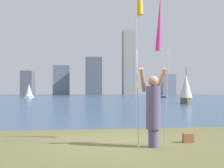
# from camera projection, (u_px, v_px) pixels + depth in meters

# --- Properties ---
(ground) EXTENTS (120.00, 138.00, 0.12)m
(ground) POSITION_uv_depth(u_px,v_px,m) (81.00, 98.00, 58.24)
(ground) COLOR brown
(person) EXTENTS (0.74, 0.54, 2.01)m
(person) POSITION_uv_depth(u_px,v_px,m) (153.00, 108.00, 7.04)
(person) COLOR #594C72
(person) RESTS_ON ground
(kite_flag_right) EXTENTS (0.16, 1.06, 4.13)m
(kite_flag_right) POSITION_uv_depth(u_px,v_px,m) (159.00, 25.00, 7.83)
(kite_flag_right) COLOR #B2B2B7
(kite_flag_right) RESTS_ON ground
(bag) EXTENTS (0.28, 0.16, 0.25)m
(bag) POSITION_uv_depth(u_px,v_px,m) (188.00, 138.00, 7.63)
(bag) COLOR brown
(bag) RESTS_ON ground
(sailboat_3) EXTENTS (3.02, 1.97, 4.54)m
(sailboat_3) POSITION_uv_depth(u_px,v_px,m) (160.00, 97.00, 59.87)
(sailboat_3) COLOR #2D6084
(sailboat_3) RESTS_ON ground
(sailboat_4) EXTENTS (1.84, 3.31, 3.99)m
(sailboat_4) POSITION_uv_depth(u_px,v_px,m) (29.00, 91.00, 58.11)
(sailboat_4) COLOR silver
(sailboat_4) RESTS_ON ground
(sailboat_5) EXTENTS (2.19, 2.78, 4.20)m
(sailboat_5) POSITION_uv_depth(u_px,v_px,m) (186.00, 89.00, 31.40)
(sailboat_5) COLOR brown
(sailboat_5) RESTS_ON ground
(skyline_tower_1) EXTENTS (3.94, 7.96, 8.58)m
(skyline_tower_1) POSITION_uv_depth(u_px,v_px,m) (28.00, 83.00, 99.63)
(skyline_tower_1) COLOR #565B66
(skyline_tower_1) RESTS_ON ground
(skyline_tower_2) EXTENTS (6.01, 5.70, 10.99)m
(skyline_tower_2) POSITION_uv_depth(u_px,v_px,m) (61.00, 80.00, 104.82)
(skyline_tower_2) COLOR slate
(skyline_tower_2) RESTS_ON ground
(skyline_tower_3) EXTENTS (5.68, 6.43, 13.75)m
(skyline_tower_3) POSITION_uv_depth(u_px,v_px,m) (94.00, 76.00, 101.81)
(skyline_tower_3) COLOR #565B66
(skyline_tower_3) RESTS_ON ground
(skyline_tower_4) EXTENTS (4.35, 5.10, 24.80)m
(skyline_tower_4) POSITION_uv_depth(u_px,v_px,m) (128.00, 63.00, 107.22)
(skyline_tower_4) COLOR gray
(skyline_tower_4) RESTS_ON ground
(skyline_tower_5) EXTENTS (5.18, 3.66, 7.98)m
(skyline_tower_5) POSITION_uv_depth(u_px,v_px,m) (168.00, 85.00, 108.00)
(skyline_tower_5) COLOR gray
(skyline_tower_5) RESTS_ON ground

